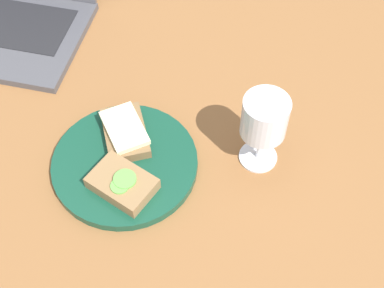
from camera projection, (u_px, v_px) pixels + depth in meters
wooden_table at (138, 149)px, 90.89cm from camera, size 140.00×140.00×3.00cm
plate at (125, 164)px, 86.40cm from camera, size 23.58×23.58×1.58cm
sandwich_with_cucumber at (122, 183)px, 81.85cm from camera, size 11.49×9.81×2.78cm
sandwich_with_cheese at (125, 131)px, 87.60cm from camera, size 10.81×12.49×2.77cm
wine_glass at (264, 121)px, 80.16cm from camera, size 7.13×7.13×13.93cm
laptop at (2, 5)px, 104.43cm from camera, size 33.49×27.38×20.08cm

